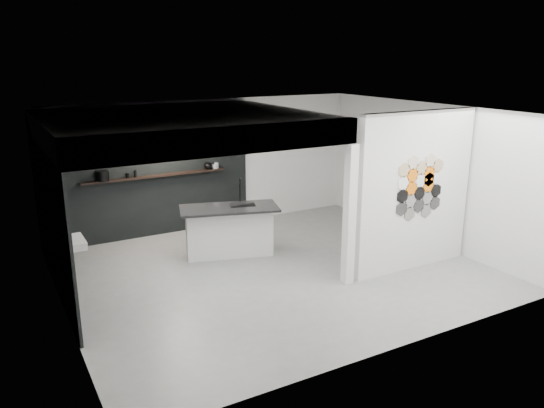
{
  "coord_description": "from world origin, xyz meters",
  "views": [
    {
      "loc": [
        -4.31,
        -7.58,
        3.69
      ],
      "look_at": [
        0.1,
        0.3,
        1.15
      ],
      "focal_mm": 35.0,
      "sensor_mm": 36.0,
      "label": 1
    }
  ],
  "objects": [
    {
      "name": "corner_column",
      "position": [
        0.82,
        -1.0,
        1.18
      ],
      "size": [
        0.16,
        0.16,
        2.35
      ],
      "primitive_type": "cube",
      "color": "silver",
      "rests_on": "floor"
    },
    {
      "name": "partition_panel",
      "position": [
        2.23,
        -1.0,
        1.4
      ],
      "size": [
        2.45,
        0.15,
        2.8
      ],
      "primitive_type": "cube",
      "color": "silver",
      "rests_on": "floor"
    },
    {
      "name": "floor",
      "position": [
        0.0,
        0.0,
        -0.01
      ],
      "size": [
        7.0,
        6.0,
        0.01
      ],
      "primitive_type": "cube",
      "color": "slate"
    },
    {
      "name": "hex_tile_cluster",
      "position": [
        2.26,
        -1.09,
        1.5
      ],
      "size": [
        1.04,
        0.02,
        1.16
      ],
      "color": "#2D2D2D",
      "rests_on": "partition_panel"
    },
    {
      "name": "wall_basin",
      "position": [
        -3.24,
        0.8,
        0.85
      ],
      "size": [
        0.4,
        0.6,
        0.12
      ],
      "primitive_type": "cube",
      "color": "silver",
      "rests_on": "bay_clad_left"
    },
    {
      "name": "utensil_cup",
      "position": [
        -1.78,
        2.87,
        1.37
      ],
      "size": [
        0.1,
        0.1,
        0.09
      ],
      "primitive_type": "cylinder",
      "rotation": [
        0.0,
        0.0,
        -0.42
      ],
      "color": "black",
      "rests_on": "display_shelf"
    },
    {
      "name": "bulkhead",
      "position": [
        -1.3,
        1.0,
        2.55
      ],
      "size": [
        4.4,
        4.0,
        0.4
      ],
      "primitive_type": "cube",
      "color": "silver",
      "rests_on": "corner_column"
    },
    {
      "name": "stockpot",
      "position": [
        -2.27,
        2.87,
        1.42
      ],
      "size": [
        0.3,
        0.3,
        0.2
      ],
      "primitive_type": "cylinder",
      "rotation": [
        0.0,
        0.0,
        0.27
      ],
      "color": "black",
      "rests_on": "display_shelf"
    },
    {
      "name": "fascia_beam",
      "position": [
        -1.3,
        -0.92,
        2.55
      ],
      "size": [
        4.4,
        0.16,
        0.4
      ],
      "primitive_type": "cube",
      "color": "silver",
      "rests_on": "corner_column"
    },
    {
      "name": "bottle_dark",
      "position": [
        -1.62,
        2.87,
        1.39
      ],
      "size": [
        0.06,
        0.06,
        0.14
      ],
      "primitive_type": "cylinder",
      "rotation": [
        0.0,
        0.0,
        -0.12
      ],
      "color": "black",
      "rests_on": "display_shelf"
    },
    {
      "name": "bay_clad_back",
      "position": [
        -1.3,
        2.97,
        1.18
      ],
      "size": [
        4.4,
        0.04,
        2.35
      ],
      "primitive_type": "cube",
      "color": "black",
      "rests_on": "floor"
    },
    {
      "name": "bay_clad_left",
      "position": [
        -3.47,
        1.0,
        1.18
      ],
      "size": [
        0.04,
        4.0,
        2.35
      ],
      "primitive_type": "cube",
      "color": "black",
      "rests_on": "floor"
    },
    {
      "name": "display_shelf",
      "position": [
        -1.2,
        2.87,
        1.3
      ],
      "size": [
        3.0,
        0.15,
        0.04
      ],
      "primitive_type": "cube",
      "color": "black",
      "rests_on": "bay_clad_back"
    },
    {
      "name": "kitchen_island",
      "position": [
        -0.36,
        1.16,
        0.49
      ],
      "size": [
        1.97,
        1.3,
        1.47
      ],
      "rotation": [
        0.0,
        0.0,
        -0.3
      ],
      "color": "silver",
      "rests_on": "floor"
    },
    {
      "name": "kettle",
      "position": [
        -0.04,
        2.87,
        1.39
      ],
      "size": [
        0.2,
        0.2,
        0.15
      ],
      "primitive_type": "ellipsoid",
      "rotation": [
        0.0,
        0.0,
        -0.16
      ],
      "color": "black",
      "rests_on": "display_shelf"
    },
    {
      "name": "glass_vase",
      "position": [
        0.15,
        2.87,
        1.38
      ],
      "size": [
        0.11,
        0.11,
        0.13
      ],
      "primitive_type": "cylinder",
      "rotation": [
        0.0,
        0.0,
        -0.32
      ],
      "color": "gray",
      "rests_on": "display_shelf"
    },
    {
      "name": "glass_bowl",
      "position": [
        0.11,
        2.87,
        1.36
      ],
      "size": [
        0.15,
        0.15,
        0.09
      ],
      "primitive_type": "cylinder",
      "rotation": [
        0.0,
        0.0,
        0.24
      ],
      "color": "gray",
      "rests_on": "display_shelf"
    }
  ]
}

